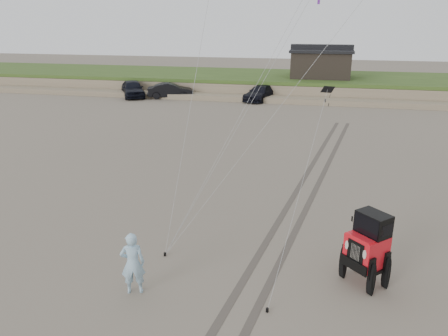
{
  "coord_description": "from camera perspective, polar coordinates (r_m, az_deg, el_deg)",
  "views": [
    {
      "loc": [
        2.47,
        -11.2,
        7.58
      ],
      "look_at": [
        -0.76,
        3.0,
        2.6
      ],
      "focal_mm": 35.0,
      "sensor_mm": 36.0,
      "label": 1
    }
  ],
  "objects": [
    {
      "name": "truck_c",
      "position": [
        43.49,
        4.8,
        9.74
      ],
      "size": [
        3.35,
        5.3,
        1.43
      ],
      "primitive_type": "imported",
      "rotation": [
        0.0,
        0.0,
        -0.29
      ],
      "color": "black",
      "rests_on": "ground"
    },
    {
      "name": "dune_ridge",
      "position": [
        49.23,
        9.99,
        10.71
      ],
      "size": [
        160.0,
        14.25,
        1.73
      ],
      "color": "#7A6B54",
      "rests_on": "ground"
    },
    {
      "name": "stake_main",
      "position": [
        15.14,
        -7.73,
        -11.1
      ],
      "size": [
        0.08,
        0.08,
        0.12
      ],
      "primitive_type": "cylinder",
      "color": "black",
      "rests_on": "ground"
    },
    {
      "name": "man",
      "position": [
        13.05,
        -11.84,
        -12.08
      ],
      "size": [
        0.81,
        0.67,
        1.91
      ],
      "primitive_type": "imported",
      "rotation": [
        0.0,
        0.0,
        3.49
      ],
      "color": "#80A3C6",
      "rests_on": "ground"
    },
    {
      "name": "cabin",
      "position": [
        48.4,
        12.54,
        13.3
      ],
      "size": [
        6.4,
        5.4,
        3.35
      ],
      "color": "black",
      "rests_on": "dune_ridge"
    },
    {
      "name": "jeep",
      "position": [
        13.87,
        18.01,
        -10.91
      ],
      "size": [
        4.93,
        4.93,
        1.81
      ],
      "primitive_type": null,
      "rotation": [
        0.0,
        0.0,
        -0.78
      ],
      "color": "red",
      "rests_on": "ground"
    },
    {
      "name": "tire_tracks",
      "position": [
        20.65,
        10.62,
        -2.99
      ],
      "size": [
        5.22,
        29.74,
        0.01
      ],
      "color": "#4C443D",
      "rests_on": "ground"
    },
    {
      "name": "truck_a",
      "position": [
        46.21,
        -11.84,
        10.11
      ],
      "size": [
        4.27,
        5.3,
        1.7
      ],
      "primitive_type": "imported",
      "rotation": [
        0.0,
        0.0,
        0.54
      ],
      "color": "black",
      "rests_on": "ground"
    },
    {
      "name": "truck_b",
      "position": [
        44.93,
        -7.01,
        10.0
      ],
      "size": [
        4.82,
        2.92,
        1.5
      ],
      "primitive_type": "imported",
      "rotation": [
        0.0,
        0.0,
        1.89
      ],
      "color": "black",
      "rests_on": "ground"
    },
    {
      "name": "stake_aux",
      "position": [
        12.57,
        5.66,
        -17.98
      ],
      "size": [
        0.08,
        0.08,
        0.12
      ],
      "primitive_type": "cylinder",
      "color": "black",
      "rests_on": "ground"
    },
    {
      "name": "ground",
      "position": [
        13.75,
        0.32,
        -14.58
      ],
      "size": [
        160.0,
        160.0,
        0.0
      ],
      "primitive_type": "plane",
      "color": "#6B6054",
      "rests_on": "ground"
    }
  ]
}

